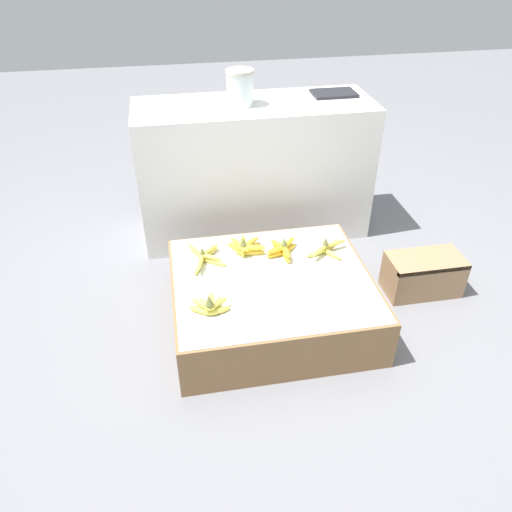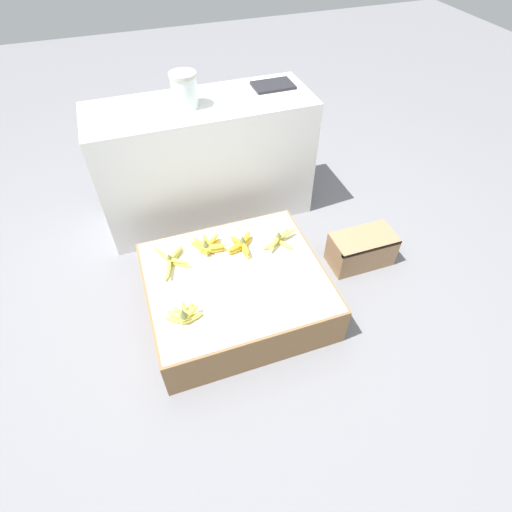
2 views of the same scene
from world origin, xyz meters
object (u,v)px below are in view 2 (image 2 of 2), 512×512
(banana_bunch_middle_left, at_px, (171,260))
(banana_bunch_middle_midright, at_px, (242,245))
(wooden_crate, at_px, (362,249))
(glass_jar, at_px, (184,90))
(banana_bunch_front_left, at_px, (184,315))
(banana_bunch_middle_right, at_px, (280,239))
(foam_tray_white, at_px, (123,108))
(banana_bunch_middle_midleft, at_px, (208,246))

(banana_bunch_middle_left, distance_m, banana_bunch_middle_midright, 0.39)
(wooden_crate, xyz_separation_m, glass_jar, (-0.83, 0.77, 0.79))
(banana_bunch_front_left, relative_size, glass_jar, 0.99)
(banana_bunch_middle_right, height_order, foam_tray_white, foam_tray_white)
(foam_tray_white, bearing_deg, glass_jar, -13.20)
(banana_bunch_middle_left, xyz_separation_m, banana_bunch_middle_midleft, (0.21, 0.04, 0.01))
(banana_bunch_front_left, xyz_separation_m, banana_bunch_middle_left, (0.01, 0.38, -0.01))
(banana_bunch_middle_right, relative_size, glass_jar, 1.23)
(banana_bunch_middle_left, distance_m, foam_tray_white, 0.90)
(banana_bunch_middle_left, relative_size, foam_tray_white, 0.93)
(glass_jar, xyz_separation_m, foam_tray_white, (-0.34, 0.08, -0.09))
(foam_tray_white, bearing_deg, wooden_crate, -35.74)
(banana_bunch_middle_midleft, height_order, glass_jar, glass_jar)
(banana_bunch_middle_left, height_order, glass_jar, glass_jar)
(wooden_crate, xyz_separation_m, banana_bunch_middle_right, (-0.52, 0.08, 0.18))
(banana_bunch_middle_midright, bearing_deg, wooden_crate, -8.03)
(glass_jar, bearing_deg, wooden_crate, -42.55)
(wooden_crate, height_order, banana_bunch_front_left, banana_bunch_front_left)
(wooden_crate, height_order, banana_bunch_middle_midright, banana_bunch_middle_midright)
(banana_bunch_front_left, distance_m, glass_jar, 1.23)
(banana_bunch_middle_right, bearing_deg, banana_bunch_middle_left, 176.08)
(glass_jar, bearing_deg, banana_bunch_middle_midleft, -97.41)
(banana_bunch_middle_left, xyz_separation_m, banana_bunch_middle_right, (0.61, -0.04, 0.00))
(banana_bunch_middle_midleft, xyz_separation_m, banana_bunch_middle_midright, (0.18, -0.05, -0.00))
(banana_bunch_middle_midleft, bearing_deg, banana_bunch_middle_left, -170.10)
(banana_bunch_middle_left, bearing_deg, banana_bunch_middle_right, -3.92)
(banana_bunch_middle_midright, distance_m, banana_bunch_middle_right, 0.22)
(banana_bunch_middle_midleft, bearing_deg, glass_jar, 82.59)
(banana_bunch_middle_right, height_order, glass_jar, glass_jar)
(banana_bunch_front_left, xyz_separation_m, banana_bunch_middle_midleft, (0.22, 0.41, -0.00))
(wooden_crate, height_order, glass_jar, glass_jar)
(banana_bunch_middle_midright, height_order, banana_bunch_middle_right, banana_bunch_middle_midright)
(wooden_crate, height_order, banana_bunch_middle_right, banana_bunch_middle_right)
(banana_bunch_front_left, xyz_separation_m, foam_tray_white, (-0.04, 1.11, 0.52))
(banana_bunch_middle_left, bearing_deg, foam_tray_white, 94.00)
(banana_bunch_middle_midright, bearing_deg, glass_jar, 98.71)
(banana_bunch_middle_midleft, bearing_deg, banana_bunch_middle_midright, -15.94)
(wooden_crate, distance_m, banana_bunch_middle_left, 1.14)
(banana_bunch_middle_midleft, distance_m, banana_bunch_middle_midright, 0.19)
(banana_bunch_middle_midright, bearing_deg, banana_bunch_middle_right, -7.04)
(banana_bunch_front_left, relative_size, banana_bunch_middle_midright, 1.01)
(banana_bunch_middle_left, xyz_separation_m, banana_bunch_middle_midright, (0.39, -0.01, 0.01))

